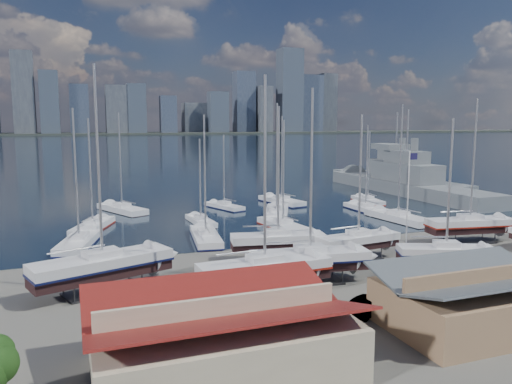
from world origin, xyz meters
name	(u,v)px	position (x,y,z in m)	size (l,w,h in m)	color
ground	(351,265)	(0.00, -10.00, 0.00)	(1400.00, 1400.00, 0.00)	#605E59
water	(111,144)	(0.00, 300.00, -0.15)	(1400.00, 600.00, 0.40)	#1A283C
far_shore	(94,134)	(0.00, 560.00, 1.10)	(1400.00, 80.00, 2.20)	#2D332D
skyline	(86,100)	(-7.83, 553.76, 39.09)	(639.14, 43.80, 107.69)	#475166
shed_red	(222,332)	(-18.00, -26.00, 2.32)	(14.70, 9.45, 4.51)	#BFB293
shed_grey	(475,297)	(0.00, -26.00, 2.15)	(12.60, 8.40, 4.17)	#8C6B4C
sailboat_cradle_0	(103,266)	(-23.43, -9.64, 2.20)	(12.01, 6.86, 18.52)	#2D2D33
sailboat_cradle_1	(265,270)	(-11.22, -15.24, 2.15)	(11.12, 3.71, 17.58)	#2D2D33
sailboat_cradle_2	(278,240)	(-6.10, -5.83, 2.05)	(9.82, 4.36, 15.54)	#2D2D33
sailboat_cradle_3	(310,259)	(-6.28, -13.47, 2.11)	(10.75, 4.34, 16.81)	#2D2D33
sailboat_cradle_4	(358,241)	(1.63, -8.57, 2.01)	(9.21, 3.57, 14.74)	#2D2D33
sailboat_cradle_5	(446,253)	(6.71, -15.50, 1.98)	(9.05, 5.60, 14.32)	#2D2D33
sailboat_cradle_6	(470,225)	(17.95, -6.54, 2.10)	(10.63, 4.46, 16.61)	#2D2D33
sailboat_moored_0	(79,244)	(-25.07, 7.25, 0.31)	(5.74, 11.30, 16.26)	black
sailboat_moored_1	(93,228)	(-23.24, 15.94, 0.31)	(6.42, 10.48, 15.18)	black
sailboat_moored_2	(122,210)	(-18.41, 27.84, 0.32)	(7.16, 11.00, 16.18)	black
sailboat_moored_3	(206,238)	(-10.93, 4.80, 0.31)	(4.32, 10.69, 15.53)	black
sailboat_moored_4	(201,221)	(-9.02, 14.88, 0.33)	(2.69, 8.26, 12.31)	black
sailboat_moored_5	(224,207)	(-2.49, 25.37, 0.31)	(5.01, 8.70, 12.55)	black
sailboat_moored_6	(283,227)	(0.29, 7.64, 0.31)	(3.82, 10.23, 14.95)	black
sailboat_moored_7	(276,215)	(2.83, 15.98, 0.32)	(7.87, 11.91, 17.55)	black
sailboat_moored_8	(281,202)	(8.26, 26.75, 0.31)	(5.02, 10.91, 15.75)	black
sailboat_moored_9	(398,219)	(17.80, 6.88, 0.32)	(4.28, 11.65, 17.20)	black
sailboat_moored_10	(365,210)	(17.77, 15.27, 0.31)	(2.67, 9.52, 14.23)	black
sailboat_moored_11	(368,201)	(22.94, 22.66, 0.31)	(3.31, 8.85, 12.93)	black
naval_ship_east	(405,185)	(36.26, 30.01, 1.66)	(7.34, 45.21, 18.07)	slate
naval_ship_west	(395,179)	(41.15, 40.24, 1.67)	(9.17, 40.03, 17.57)	slate
car_a	(307,316)	(-10.73, -22.06, 0.76)	(1.80, 4.47, 1.52)	gray
car_b	(372,306)	(-5.40, -21.78, 0.71)	(1.50, 4.29, 1.41)	gray
car_c	(443,292)	(1.36, -21.41, 0.76)	(2.54, 5.50, 1.53)	gray
car_d	(504,284)	(7.73, -21.28, 0.68)	(1.91, 4.69, 1.36)	gray
flagpole	(408,198)	(6.42, -10.08, 6.36)	(0.99, 0.12, 11.14)	white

